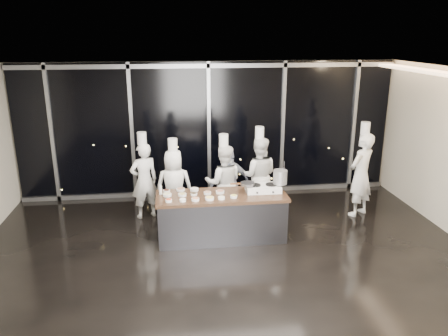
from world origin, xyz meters
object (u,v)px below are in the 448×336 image
object	(u,v)px
frying_pan	(247,184)
guest	(229,184)
chef_side	(361,174)
demo_counter	(222,216)
chef_center	(224,182)
stock_pot	(280,177)
chef_right	(258,175)
chef_far_left	(144,180)
chef_left	(174,186)
stove	(263,188)

from	to	relation	value
frying_pan	guest	bearing A→B (deg)	105.38
chef_side	demo_counter	bearing A→B (deg)	-19.34
demo_counter	chef_side	bearing A→B (deg)	14.13
frying_pan	chef_center	bearing A→B (deg)	114.40
stock_pot	frying_pan	bearing A→B (deg)	179.15
frying_pan	guest	distance (m)	0.95
demo_counter	chef_right	size ratio (longest dim) A/B	1.27
chef_far_left	chef_left	distance (m)	0.70
frying_pan	chef_side	size ratio (longest dim) A/B	0.23
chef_far_left	chef_center	world-z (taller)	chef_far_left
stove	stock_pot	distance (m)	0.39
chef_center	chef_right	xyz separation A→B (m)	(0.80, 0.28, 0.04)
chef_center	chef_side	size ratio (longest dim) A/B	0.90
chef_far_left	chef_left	size ratio (longest dim) A/B	1.04
demo_counter	stock_pot	size ratio (longest dim) A/B	9.17
frying_pan	chef_center	xyz separation A→B (m)	(-0.35, 0.82, -0.24)
guest	chef_center	bearing A→B (deg)	2.56
chef_center	guest	size ratio (longest dim) A/B	1.20
stove	frying_pan	xyz separation A→B (m)	(-0.31, 0.01, 0.10)
demo_counter	chef_left	bearing A→B (deg)	133.69
stock_pot	guest	xyz separation A→B (m)	(-0.86, 0.88, -0.40)
stove	chef_right	size ratio (longest dim) A/B	0.34
guest	chef_right	bearing A→B (deg)	177.28
stock_pot	guest	bearing A→B (deg)	134.26
demo_counter	chef_side	world-z (taller)	chef_side
demo_counter	chef_right	world-z (taller)	chef_right
demo_counter	frying_pan	distance (m)	0.80
guest	chef_far_left	bearing A→B (deg)	-29.58
frying_pan	stove	bearing A→B (deg)	0.02
stock_pot	chef_right	xyz separation A→B (m)	(-0.19, 1.11, -0.31)
stock_pot	chef_left	size ratio (longest dim) A/B	0.15
stock_pot	chef_side	bearing A→B (deg)	19.56
chef_far_left	guest	world-z (taller)	chef_far_left
demo_counter	frying_pan	size ratio (longest dim) A/B	5.18
stock_pot	stove	bearing A→B (deg)	179.54
chef_center	chef_left	bearing A→B (deg)	4.39
chef_right	chef_center	bearing A→B (deg)	30.96
demo_counter	chef_far_left	distance (m)	1.98
stock_pot	chef_left	world-z (taller)	chef_left
chef_right	stove	bearing A→B (deg)	94.49
chef_left	guest	xyz separation A→B (m)	(1.16, 0.05, -0.02)
stove	chef_right	bearing A→B (deg)	84.17
stove	chef_side	size ratio (longest dim) A/B	0.32
chef_far_left	guest	xyz separation A→B (m)	(1.78, -0.26, -0.07)
frying_pan	chef_left	bearing A→B (deg)	150.47
chef_far_left	chef_side	distance (m)	4.62
demo_counter	frying_pan	xyz separation A→B (m)	(0.50, 0.10, 0.61)
frying_pan	chef_side	world-z (taller)	chef_side
frying_pan	chef_center	distance (m)	0.92
frying_pan	guest	size ratio (longest dim) A/B	0.31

